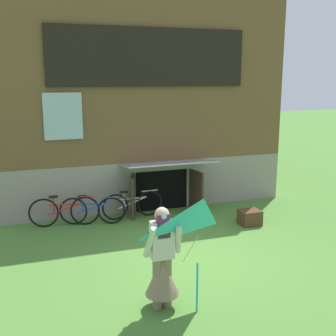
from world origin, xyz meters
name	(u,v)px	position (x,y,z in m)	size (l,w,h in m)	color
ground_plane	(194,254)	(0.00, 0.00, 0.00)	(60.00, 60.00, 0.00)	#4C7F33
log_house	(126,101)	(0.00, 5.57, 2.73)	(7.65, 6.26, 5.46)	gray
person	(162,266)	(-1.22, -1.68, 0.67)	(0.61, 0.52, 1.60)	#7F6B51
kite	(203,231)	(-0.80, -2.22, 1.38)	(1.15, 1.05, 1.76)	#2DB2CC
bicycle_silver	(133,204)	(-0.60, 2.57, 0.35)	(1.56, 0.12, 0.71)	black
bicycle_blue	(92,210)	(-1.62, 2.42, 0.35)	(1.52, 0.46, 0.72)	black
bicycle_red	(64,211)	(-2.27, 2.51, 0.37)	(1.64, 0.28, 0.75)	black
wooden_crate	(250,217)	(1.91, 1.17, 0.18)	(0.49, 0.41, 0.36)	#4C331E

